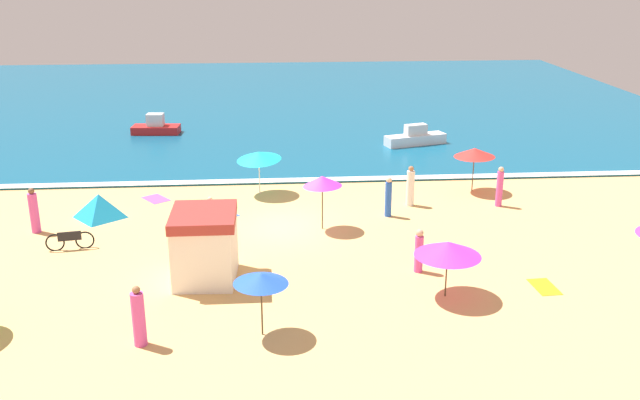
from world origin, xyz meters
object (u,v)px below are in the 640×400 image
at_px(beachgoer_6, 139,318).
at_px(beach_umbrella_1, 322,181).
at_px(lifeguard_cabana, 205,245).
at_px(small_boat_1, 415,138).
at_px(beachgoer_0, 210,207).
at_px(beachgoer_2, 388,197).
at_px(beachgoer_3, 500,187).
at_px(beachgoer_7, 34,212).
at_px(beach_umbrella_3, 448,249).
at_px(parked_bicycle, 70,240).
at_px(beachgoer_1, 419,251).
at_px(small_boat_0, 156,127).
at_px(beach_umbrella_4, 261,279).
at_px(beach_tent, 99,206).
at_px(beach_umbrella_2, 475,152).
at_px(beachgoer_5, 410,187).
at_px(beach_umbrella_6, 259,156).

bearing_deg(beachgoer_6, beach_umbrella_1, 56.19).
xyz_separation_m(lifeguard_cabana, small_boat_1, (11.13, 18.00, -0.77)).
distance_m(beachgoer_0, beachgoer_2, 7.82).
bearing_deg(beachgoer_3, small_boat_1, 98.06).
xyz_separation_m(beachgoer_2, beachgoer_7, (-14.81, -0.83, 0.02)).
relative_size(beach_umbrella_3, parked_bicycle, 1.73).
relative_size(parked_bicycle, beachgoer_1, 1.11).
bearing_deg(beach_umbrella_3, small_boat_0, 118.42).
distance_m(beachgoer_0, beachgoer_6, 11.04).
xyz_separation_m(beach_umbrella_4, beachgoer_3, (10.73, 10.91, -0.94)).
distance_m(beach_tent, beachgoer_0, 4.80).
distance_m(beach_umbrella_2, parked_bicycle, 18.66).
height_order(beach_umbrella_1, beachgoer_5, beach_umbrella_1).
xyz_separation_m(beach_umbrella_4, beachgoer_1, (5.59, 4.11, -1.04)).
xyz_separation_m(beach_umbrella_4, small_boat_1, (9.16, 22.05, -1.32)).
height_order(beach_umbrella_4, beachgoer_1, beach_umbrella_4).
height_order(beach_umbrella_6, beachgoer_3, beach_umbrella_6).
bearing_deg(beachgoer_7, parked_bicycle, -46.30).
distance_m(beach_tent, beachgoer_3, 17.84).
bearing_deg(beach_umbrella_2, beachgoer_7, -168.32).
height_order(beach_umbrella_2, beach_umbrella_3, beach_umbrella_2).
height_order(beachgoer_7, small_boat_1, beachgoer_7).
height_order(beachgoer_1, small_boat_1, beachgoer_1).
height_order(beach_umbrella_1, small_boat_1, beach_umbrella_1).
height_order(beachgoer_1, beachgoer_6, beachgoer_6).
bearing_deg(lifeguard_cabana, beachgoer_5, 39.90).
height_order(lifeguard_cabana, beach_umbrella_4, lifeguard_cabana).
bearing_deg(parked_bicycle, small_boat_1, 41.91).
distance_m(beach_umbrella_4, small_boat_1, 23.91).
distance_m(beachgoer_6, small_boat_0, 26.69).
xyz_separation_m(beach_tent, beachgoer_1, (12.69, -6.59, 0.26)).
bearing_deg(beach_umbrella_1, beach_tent, 167.89).
bearing_deg(beachgoer_7, beachgoer_1, -18.52).
height_order(beach_umbrella_2, beachgoer_1, beach_umbrella_2).
xyz_separation_m(beachgoer_0, beachgoer_5, (9.02, 0.68, 0.51)).
relative_size(beach_umbrella_1, small_boat_1, 0.60).
bearing_deg(beach_umbrella_1, parked_bicycle, -171.35).
xyz_separation_m(lifeguard_cabana, beach_tent, (-5.13, 6.65, -0.74)).
relative_size(beach_umbrella_2, beachgoer_2, 1.22).
distance_m(beachgoer_3, small_boat_0, 23.32).
bearing_deg(beach_umbrella_2, beach_umbrella_6, 178.09).
distance_m(beachgoer_1, beachgoer_3, 8.53).
bearing_deg(beach_umbrella_2, small_boat_1, 96.29).
bearing_deg(small_boat_1, beachgoer_6, -119.56).
relative_size(lifeguard_cabana, beach_umbrella_3, 0.84).
bearing_deg(small_boat_0, beachgoer_0, -73.46).
height_order(beachgoer_5, beachgoer_7, beachgoer_7).
relative_size(beachgoer_1, beachgoer_2, 0.91).
relative_size(beach_tent, beachgoer_2, 1.07).
bearing_deg(beachgoer_1, beach_umbrella_2, 63.28).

